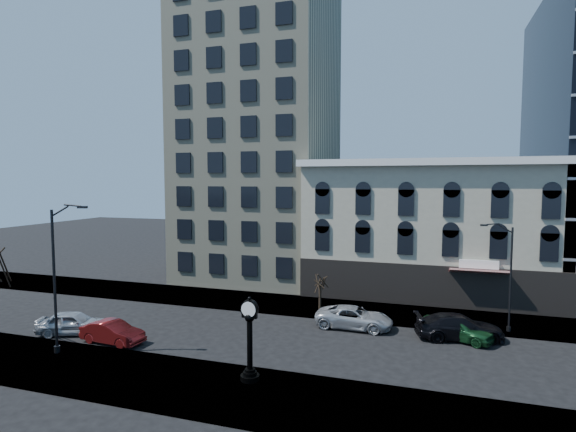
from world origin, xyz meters
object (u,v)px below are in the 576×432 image
(street_lamp_near, at_px, (64,239))
(car_near_b, at_px, (113,332))
(street_clock, at_px, (250,343))
(car_near_a, at_px, (73,323))

(street_lamp_near, bearing_deg, car_near_b, 47.52)
(street_lamp_near, bearing_deg, street_clock, -15.59)
(car_near_b, bearing_deg, street_clock, -99.29)
(street_clock, xyz_separation_m, street_lamp_near, (-12.10, 0.12, 4.99))
(car_near_b, bearing_deg, car_near_a, 85.48)
(car_near_b, bearing_deg, street_lamp_near, 156.76)
(street_clock, bearing_deg, car_near_a, 170.81)
(street_lamp_near, relative_size, car_near_b, 2.13)
(car_near_a, bearing_deg, car_near_b, -119.81)
(car_near_a, height_order, car_near_b, car_near_a)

